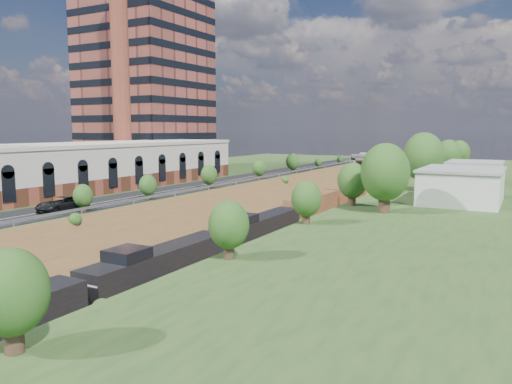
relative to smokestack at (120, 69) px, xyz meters
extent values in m
cube|color=#2B4E20|center=(3.00, 4.00, -22.50)|extent=(44.00, 180.00, 5.00)
cube|color=brown|center=(25.00, 4.00, -25.00)|extent=(10.00, 180.00, 10.00)
cube|color=brown|center=(47.00, 4.00, -25.00)|extent=(10.00, 180.00, 10.00)
cube|color=gray|center=(33.40, 4.00, -24.91)|extent=(1.58, 180.00, 0.18)
cube|color=gray|center=(38.60, 4.00, -24.91)|extent=(1.58, 180.00, 0.18)
cube|color=black|center=(20.50, 4.00, -19.95)|extent=(8.00, 180.00, 0.10)
cube|color=#99999E|center=(24.60, 4.00, -19.45)|extent=(0.06, 171.00, 0.30)
cube|color=brown|center=(8.00, -18.00, -18.90)|extent=(14.00, 62.00, 2.20)
cube|color=beige|center=(8.00, -18.00, -15.65)|extent=(14.00, 62.00, 4.30)
cube|color=beige|center=(8.00, -18.00, -13.25)|extent=(14.30, 62.30, 0.50)
cube|color=brown|center=(-8.00, 16.00, 2.00)|extent=(22.00, 22.00, 44.00)
cylinder|color=brown|center=(0.00, 0.00, 0.00)|extent=(3.20, 3.20, 40.00)
cube|color=gray|center=(24.50, 66.00, -21.90)|extent=(1.50, 8.00, 6.20)
cube|color=gray|center=(47.50, 66.00, -21.90)|extent=(1.50, 8.00, 6.20)
cube|color=gray|center=(36.00, 66.00, -18.80)|extent=(24.00, 8.00, 1.00)
cube|color=gray|center=(36.00, 62.00, -18.00)|extent=(24.00, 0.30, 0.80)
cube|color=gray|center=(36.00, 70.00, -18.00)|extent=(24.00, 0.30, 0.80)
cube|color=silver|center=(59.50, -4.00, -18.00)|extent=(9.00, 12.00, 4.00)
cube|color=silver|center=(59.00, 18.00, -18.20)|extent=(8.00, 10.00, 3.60)
cylinder|color=#473323|center=(53.00, -16.00, -18.69)|extent=(1.30, 1.30, 2.62)
ellipsoid|color=#31551E|center=(53.00, -16.00, -15.54)|extent=(5.25, 5.25, 6.30)
cylinder|color=#473323|center=(24.20, -36.00, -19.39)|extent=(0.66, 0.66, 1.22)
ellipsoid|color=#31551E|center=(24.20, -36.00, -17.92)|extent=(2.45, 2.45, 2.94)
cube|color=black|center=(38.60, -36.37, -22.74)|extent=(2.88, 17.27, 2.73)
cube|color=black|center=(38.60, -18.10, -22.74)|extent=(2.88, 17.27, 2.73)
cube|color=brown|center=(38.60, 22.31, -22.37)|extent=(2.88, 61.57, 3.45)
imported|color=black|center=(21.88, -32.65, -19.08)|extent=(3.11, 6.07, 1.64)
camera|label=1|loc=(66.53, -69.91, -10.90)|focal=35.00mm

